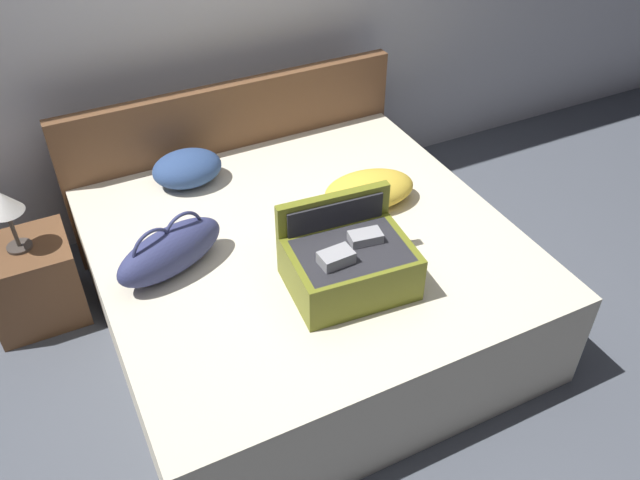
# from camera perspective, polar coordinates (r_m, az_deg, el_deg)

# --- Properties ---
(ground_plane) EXTENTS (12.00, 12.00, 0.00)m
(ground_plane) POSITION_cam_1_polar(r_m,az_deg,el_deg) (3.23, 2.10, -11.57)
(ground_plane) COLOR #4C515B
(bed) EXTENTS (1.91, 1.85, 0.55)m
(bed) POSITION_cam_1_polar(r_m,az_deg,el_deg) (3.28, -1.08, -3.69)
(bed) COLOR beige
(bed) RESTS_ON ground
(headboard) EXTENTS (1.95, 0.08, 0.93)m
(headboard) POSITION_cam_1_polar(r_m,az_deg,el_deg) (3.88, -7.34, 7.16)
(headboard) COLOR brown
(headboard) RESTS_ON ground
(hard_case_large) EXTENTS (0.55, 0.45, 0.36)m
(hard_case_large) POSITION_cam_1_polar(r_m,az_deg,el_deg) (2.78, 2.52, -1.95)
(hard_case_large) COLOR olive
(hard_case_large) RESTS_ON bed
(duffel_bag) EXTENTS (0.57, 0.38, 0.27)m
(duffel_bag) POSITION_cam_1_polar(r_m,az_deg,el_deg) (2.94, -12.92, -0.92)
(duffel_bag) COLOR navy
(duffel_bag) RESTS_ON bed
(pillow_near_headboard) EXTENTS (0.50, 0.34, 0.16)m
(pillow_near_headboard) POSITION_cam_1_polar(r_m,az_deg,el_deg) (3.31, 4.33, 4.40)
(pillow_near_headboard) COLOR gold
(pillow_near_headboard) RESTS_ON bed
(pillow_center_head) EXTENTS (0.37, 0.29, 0.17)m
(pillow_center_head) POSITION_cam_1_polar(r_m,az_deg,el_deg) (3.51, -11.51, 6.14)
(pillow_center_head) COLOR navy
(pillow_center_head) RESTS_ON bed
(nightstand) EXTENTS (0.44, 0.40, 0.45)m
(nightstand) POSITION_cam_1_polar(r_m,az_deg,el_deg) (3.66, -23.75, -3.34)
(nightstand) COLOR brown
(nightstand) RESTS_ON ground
(table_lamp) EXTENTS (0.17, 0.17, 0.33)m
(table_lamp) POSITION_cam_1_polar(r_m,az_deg,el_deg) (3.38, -25.82, 2.70)
(table_lamp) COLOR #3F3833
(table_lamp) RESTS_ON nightstand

